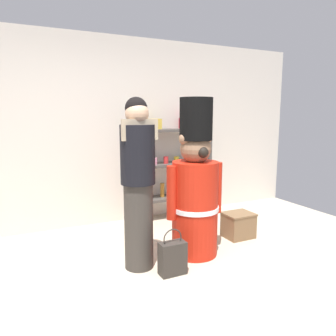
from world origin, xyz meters
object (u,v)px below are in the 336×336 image
merchandise_shelf (172,161)px  display_crate (238,225)px  shopping_bag (173,258)px  teddy_bear_guard (195,189)px  person_shopper (138,181)px

merchandise_shelf → display_crate: (0.38, -1.13, -0.70)m
merchandise_shelf → shopping_bag: size_ratio=3.64×
teddy_bear_guard → shopping_bag: teddy_bear_guard is taller
merchandise_shelf → person_shopper: (-1.05, -1.35, 0.04)m
shopping_bag → person_shopper: bearing=129.4°
merchandise_shelf → shopping_bag: (-0.81, -1.63, -0.69)m
merchandise_shelf → shopping_bag: bearing=-116.4°
display_crate → teddy_bear_guard: bearing=-166.2°
teddy_bear_guard → display_crate: size_ratio=4.71×
teddy_bear_guard → display_crate: (0.75, 0.18, -0.58)m
person_shopper → display_crate: person_shopper is taller
merchandise_shelf → shopping_bag: merchandise_shelf is taller
merchandise_shelf → display_crate: bearing=-71.5°
merchandise_shelf → person_shopper: bearing=-127.9°
merchandise_shelf → person_shopper: size_ratio=0.98×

